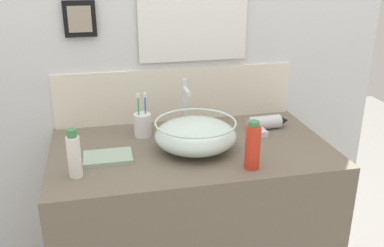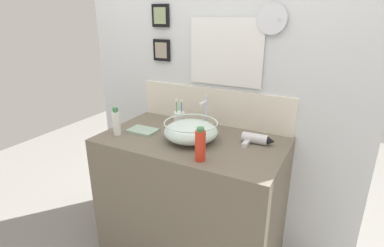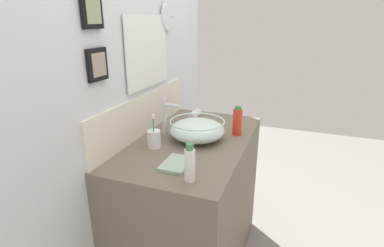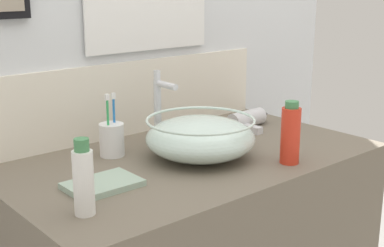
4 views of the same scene
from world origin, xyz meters
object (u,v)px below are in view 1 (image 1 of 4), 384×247
at_px(faucet, 185,102).
at_px(hand_towel, 108,157).
at_px(toothbrush_cup, 143,124).
at_px(hair_drier, 267,123).
at_px(lotion_bottle, 74,155).
at_px(glass_bowl_sink, 196,135).
at_px(soap_dispenser, 253,146).

distance_m(faucet, hand_towel, 0.42).
xyz_separation_m(toothbrush_cup, hand_towel, (-0.16, -0.20, -0.04)).
height_order(hair_drier, toothbrush_cup, toothbrush_cup).
relative_size(lotion_bottle, hand_towel, 0.97).
relative_size(faucet, hand_towel, 1.28).
relative_size(faucet, lotion_bottle, 1.32).
height_order(glass_bowl_sink, lotion_bottle, lotion_bottle).
bearing_deg(toothbrush_cup, glass_bowl_sink, -44.61).
relative_size(faucet, soap_dispenser, 1.29).
relative_size(hair_drier, soap_dispenser, 1.06).
bearing_deg(toothbrush_cup, soap_dispenser, -47.76).
distance_m(hair_drier, toothbrush_cup, 0.55).
bearing_deg(hand_towel, lotion_bottle, -135.23).
bearing_deg(faucet, hair_drier, -8.75).
distance_m(toothbrush_cup, lotion_bottle, 0.42).
bearing_deg(soap_dispenser, hair_drier, 60.10).
bearing_deg(toothbrush_cup, hair_drier, -4.57).
distance_m(glass_bowl_sink, hand_towel, 0.35).
distance_m(faucet, hair_drier, 0.38).
height_order(hair_drier, lotion_bottle, lotion_bottle).
distance_m(glass_bowl_sink, faucet, 0.21).
bearing_deg(lotion_bottle, hand_towel, 44.77).
relative_size(glass_bowl_sink, toothbrush_cup, 1.69).
xyz_separation_m(hair_drier, hand_towel, (-0.71, -0.16, -0.02)).
xyz_separation_m(soap_dispenser, hand_towel, (-0.51, 0.19, -0.08)).
bearing_deg(lotion_bottle, hair_drier, 18.26).
height_order(soap_dispenser, lotion_bottle, soap_dispenser).
xyz_separation_m(faucet, hand_towel, (-0.35, -0.21, -0.13)).
bearing_deg(hair_drier, soap_dispenser, -119.90).
distance_m(faucet, soap_dispenser, 0.43).
distance_m(soap_dispenser, lotion_bottle, 0.63).
height_order(faucet, toothbrush_cup, faucet).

